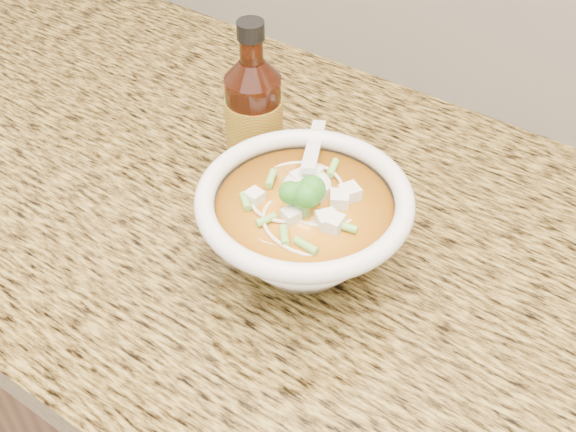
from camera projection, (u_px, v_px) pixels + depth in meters
The scene contains 3 objects.
counter_slab at pixel (481, 314), 0.75m from camera, with size 4.00×0.68×0.04m, color olive.
soup_bowl at pixel (304, 227), 0.74m from camera, with size 0.22×0.24×0.12m.
hot_sauce_bottle at pixel (254, 121), 0.84m from camera, with size 0.07×0.07×0.20m.
Camera 1 is at (0.11, 1.17, 1.47)m, focal length 45.00 mm.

